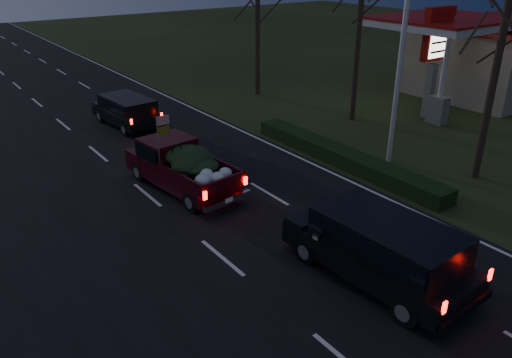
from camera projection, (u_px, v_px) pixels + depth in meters
ground at (222, 258)px, 14.25m from camera, size 120.00×120.00×0.00m
road_asphalt at (222, 258)px, 14.25m from camera, size 14.00×120.00×0.02m
hedge_row at (343, 157)px, 20.51m from camera, size 1.00×10.00×0.60m
light_pole at (405, 26)px, 18.54m from camera, size 0.50×0.90×9.16m
gas_price_pylon at (436, 44)px, 24.94m from camera, size 2.00×0.41×5.57m
gas_station_building at (498, 59)px, 30.70m from camera, size 10.00×7.00×4.00m
gas_canopy at (445, 27)px, 26.51m from camera, size 7.10×6.10×4.88m
bare_tree_near at (504, 28)px, 17.09m from camera, size 3.60×3.60×7.50m
bare_tree_far at (258, 5)px, 28.55m from camera, size 3.60×3.60×7.00m
pickup_truck at (181, 164)px, 18.12m from camera, size 2.39×5.11×2.59m
lead_suv at (127, 108)px, 24.69m from camera, size 2.08×4.36×1.22m
rear_suv at (383, 244)px, 12.85m from camera, size 2.52×5.18×1.46m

